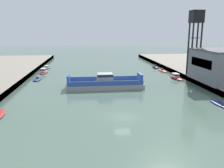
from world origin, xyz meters
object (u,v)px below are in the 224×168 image
(moored_boat_near_left, at_px, (155,67))
(moored_boat_far_left, at_px, (176,77))
(moored_boat_mid_right, at_px, (162,70))
(crane_tower, at_px, (196,25))
(moored_boat_upstream_a, at_px, (47,67))
(moored_boat_near_right, at_px, (38,79))
(chain_ferry, at_px, (105,83))
(moored_boat_mid_left, at_px, (224,105))
(moored_boat_far_right, at_px, (44,71))

(moored_boat_near_left, relative_size, moored_boat_far_left, 0.77)
(moored_boat_mid_right, height_order, moored_boat_far_left, moored_boat_far_left)
(moored_boat_mid_right, relative_size, crane_tower, 0.37)
(moored_boat_upstream_a, bearing_deg, moored_boat_near_right, -88.45)
(moored_boat_upstream_a, height_order, crane_tower, crane_tower)
(chain_ferry, height_order, moored_boat_upstream_a, chain_ferry)
(chain_ferry, bearing_deg, crane_tower, 16.25)
(chain_ferry, distance_m, moored_boat_near_right, 21.60)
(moored_boat_near_left, height_order, crane_tower, crane_tower)
(moored_boat_near_left, height_order, moored_boat_near_right, moored_boat_near_left)
(moored_boat_near_left, bearing_deg, moored_boat_near_right, -155.33)
(moored_boat_far_left, height_order, moored_boat_upstream_a, moored_boat_far_left)
(moored_boat_mid_left, height_order, moored_boat_far_left, moored_boat_far_left)
(moored_boat_far_right, height_order, crane_tower, crane_tower)
(chain_ferry, height_order, moored_boat_near_right, chain_ferry)
(chain_ferry, distance_m, crane_tower, 30.10)
(moored_boat_mid_right, bearing_deg, moored_boat_near_right, -165.02)
(moored_boat_near_right, distance_m, moored_boat_upstream_a, 20.72)
(moored_boat_mid_left, xyz_separation_m, moored_boat_far_right, (-39.18, 39.58, 0.43))
(moored_boat_mid_right, height_order, moored_boat_upstream_a, moored_boat_upstream_a)
(moored_boat_near_left, distance_m, moored_boat_far_right, 40.21)
(moored_boat_far_left, xyz_separation_m, crane_tower, (4.24, -1.33, 14.50))
(moored_boat_near_right, height_order, moored_boat_mid_left, moored_boat_near_right)
(chain_ferry, bearing_deg, moored_boat_near_right, 147.68)
(moored_boat_far_left, relative_size, moored_boat_far_right, 0.98)
(moored_boat_mid_left, height_order, moored_boat_mid_right, moored_boat_mid_right)
(chain_ferry, distance_m, moored_boat_far_right, 29.19)
(chain_ferry, height_order, moored_boat_mid_left, chain_ferry)
(moored_boat_mid_right, bearing_deg, moored_boat_far_right, 179.30)
(moored_boat_mid_right, height_order, crane_tower, crane_tower)
(moored_boat_near_left, xyz_separation_m, moored_boat_mid_right, (0.34, -7.47, -0.11))
(crane_tower, bearing_deg, moored_boat_mid_left, -101.10)
(moored_boat_mid_left, relative_size, moored_boat_far_right, 1.10)
(moored_boat_upstream_a, bearing_deg, crane_tower, -29.18)
(moored_boat_mid_right, xyz_separation_m, moored_boat_far_right, (-39.94, 0.48, 0.42))
(moored_boat_mid_left, bearing_deg, moored_boat_upstream_a, 128.86)
(moored_boat_far_left, relative_size, moored_boat_upstream_a, 1.07)
(moored_boat_upstream_a, bearing_deg, chain_ferry, -59.76)
(moored_boat_far_left, xyz_separation_m, moored_boat_upstream_a, (-40.15, 23.46, -0.14))
(moored_boat_near_right, xyz_separation_m, moored_boat_far_right, (-0.14, 11.14, 0.40))
(moored_boat_mid_right, distance_m, moored_boat_far_right, 39.94)
(chain_ferry, relative_size, moored_boat_mid_right, 2.80)
(moored_boat_mid_left, height_order, moored_boat_upstream_a, moored_boat_upstream_a)
(moored_boat_near_right, xyz_separation_m, moored_boat_upstream_a, (-0.56, 20.71, 0.20))
(chain_ferry, bearing_deg, moored_boat_mid_left, -39.10)
(moored_boat_near_right, relative_size, crane_tower, 0.34)
(moored_boat_far_left, bearing_deg, moored_boat_far_right, 160.74)
(moored_boat_mid_right, relative_size, moored_boat_far_left, 0.93)
(moored_boat_mid_left, relative_size, crane_tower, 0.45)
(chain_ferry, relative_size, crane_tower, 1.05)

